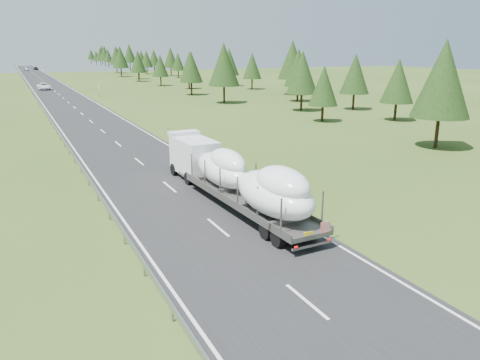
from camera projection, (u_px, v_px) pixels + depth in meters
name	position (u px, v px, depth m)	size (l,w,h in m)	color
ground	(218.00, 228.00, 26.63)	(400.00, 400.00, 0.00)	#314617
road_surface	(55.00, 91.00, 113.21)	(10.00, 400.00, 0.02)	black
guardrail	(31.00, 89.00, 110.77)	(0.10, 400.00, 0.76)	slate
marker_posts	(60.00, 76.00, 163.43)	(0.13, 350.08, 1.00)	silver
highway_sign	(99.00, 88.00, 98.44)	(0.08, 0.90, 2.60)	slate
tree_line_right	(173.00, 59.00, 151.26)	(28.23, 357.55, 12.32)	black
boat_truck	(236.00, 175.00, 29.70)	(3.29, 18.52, 3.82)	silver
distant_van	(44.00, 86.00, 116.09)	(2.82, 6.12, 1.70)	white
distant_car_dark	(36.00, 68.00, 226.84)	(1.78, 4.44, 1.51)	black
distant_car_blue	(27.00, 69.00, 216.86)	(1.50, 4.29, 1.42)	#1B294D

